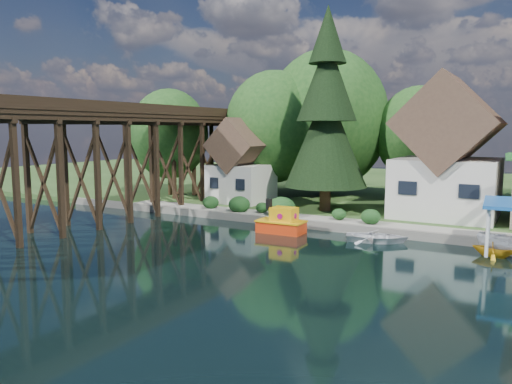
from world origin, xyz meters
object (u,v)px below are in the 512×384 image
trestle_bridge (130,153)px  house_left (448,157)px  conifer (327,114)px  boat_yellow (494,246)px  shed (242,166)px  tugboat (282,223)px  boat_white_a (377,236)px

trestle_bridge → house_left: bearing=25.2°
house_left → conifer: 10.10m
house_left → conifer: bearing=-164.2°
boat_yellow → conifer: bearing=65.9°
shed → tugboat: 12.80m
tugboat → boat_white_a: 6.70m
conifer → house_left: bearing=15.8°
shed → conifer: bearing=-7.0°
tugboat → boat_yellow: bearing=0.4°
shed → conifer: conifer is taller
house_left → trestle_bridge: bearing=-154.8°
conifer → boat_white_a: conifer is taller
trestle_bridge → tugboat: bearing=2.0°
boat_white_a → tugboat: bearing=78.5°
house_left → shed: 18.11m
trestle_bridge → conifer: size_ratio=2.65×
boat_white_a → shed: bearing=45.5°
shed → tugboat: size_ratio=2.32×
conifer → tugboat: bearing=-90.9°
boat_white_a → boat_yellow: size_ratio=1.68×
house_left → boat_white_a: (-2.61, -9.81, -4.73)m
trestle_bridge → boat_yellow: 27.74m
conifer → boat_yellow: 17.40m
shed → boat_white_a: bearing=-28.4°
tugboat → shed: bearing=134.6°
conifer → trestle_bridge: bearing=-149.3°
conifer → boat_yellow: (13.48, -7.65, -7.91)m
house_left → boat_yellow: house_left is taller
tugboat → conifer: bearing=89.1°
trestle_bridge → boat_yellow: size_ratio=18.69×
conifer → boat_yellow: conifer is taller
house_left → shed: (-18.00, -1.50, -1.31)m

